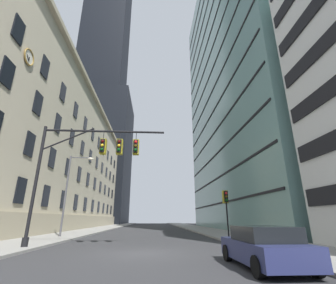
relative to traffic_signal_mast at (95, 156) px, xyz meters
The scene contains 10 objects.
ground_plane 6.92m from the traffic_signal_mast, 31.67° to the right, with size 102.00×160.00×0.10m, color #303033.
sidewalk_right 13.25m from the traffic_signal_mast, ahead, with size 5.00×160.00×0.15m, color gray.
station_building 31.79m from the traffic_signal_mast, 118.80° to the left, with size 15.38×70.73×24.00m.
dark_skyscraper 92.56m from the traffic_signal_mast, 104.91° to the left, with size 25.07×25.07×217.49m.
glass_office_midrise 39.66m from the traffic_signal_mast, 45.67° to the left, with size 16.72×41.59×56.95m.
traffic_signal_mast is the anchor object (origin of this frame).
traffic_light_near_right 11.13m from the traffic_signal_mast, 23.96° to the left, with size 0.40×0.63×3.79m.
street_lamppost 9.40m from the traffic_signal_mast, 117.17° to the left, with size 2.41×0.32×7.61m.
fire_hydrant 12.51m from the traffic_signal_mast, 10.59° to the right, with size 0.42×0.26×0.85m.
parked_car 11.14m from the traffic_signal_mast, 37.30° to the right, with size 2.02×4.29×1.42m.
Camera 1 is at (0.55, -12.93, 1.68)m, focal length 24.63 mm.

